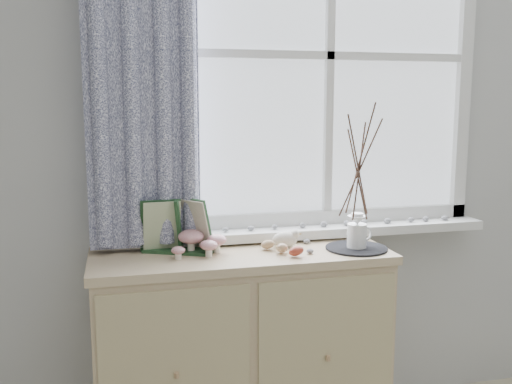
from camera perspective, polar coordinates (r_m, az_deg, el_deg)
sideboard at (r=2.45m, az=-1.44°, el=-15.63°), size 1.20×0.45×0.85m
botanical_book at (r=2.28m, az=-7.68°, el=-3.41°), size 0.35×0.25×0.23m
toadstool_cluster at (r=2.28m, az=-5.68°, el=-4.87°), size 0.23×0.16×0.10m
wooden_eggs at (r=2.28m, az=2.59°, el=-5.58°), size 0.13×0.17×0.06m
songbird_figurine at (r=2.38m, az=2.91°, el=-4.67°), size 0.15×0.10×0.07m
crocheted_doily at (r=2.39m, az=10.01°, el=-5.55°), size 0.25×0.25×0.01m
twig_pitcher at (r=2.33m, az=10.24°, el=2.68°), size 0.28×0.28×0.60m
sideboard_pebbles at (r=2.37m, az=6.95°, el=-5.43°), size 0.25×0.19×0.02m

